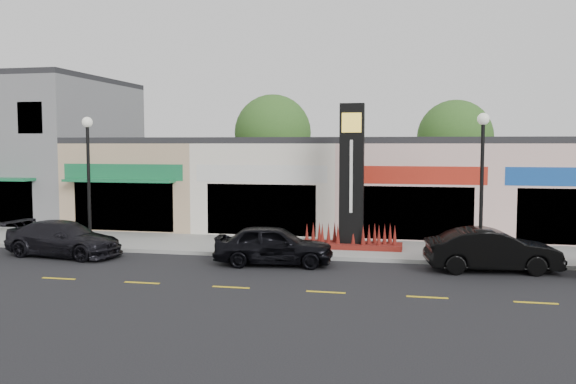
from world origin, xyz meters
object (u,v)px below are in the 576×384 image
at_px(car_black_conv, 492,250).
at_px(pylon_sign, 351,197).
at_px(lamp_east_near, 482,171).
at_px(lamp_west_near, 88,168).
at_px(car_black_sedan, 274,245).
at_px(car_dark_sedan, 64,239).

bearing_deg(car_black_conv, pylon_sign, 52.55).
distance_m(lamp_east_near, pylon_sign, 5.42).
distance_m(lamp_west_near, car_black_conv, 16.55).
xyz_separation_m(pylon_sign, car_black_sedan, (-2.51, -3.44, -1.53)).
xyz_separation_m(car_dark_sedan, car_black_conv, (16.40, 0.49, 0.05)).
bearing_deg(pylon_sign, car_black_conv, -29.57).
height_order(car_dark_sedan, car_black_conv, car_black_conv).
bearing_deg(pylon_sign, car_dark_sedan, -162.64).
bearing_deg(car_black_conv, lamp_west_near, 77.57).
distance_m(pylon_sign, car_black_conv, 6.25).
bearing_deg(pylon_sign, lamp_east_near, -18.75).
relative_size(lamp_west_near, car_black_conv, 1.19).
bearing_deg(pylon_sign, lamp_west_near, -171.23).
distance_m(pylon_sign, car_black_sedan, 4.53).
relative_size(car_dark_sedan, car_black_conv, 1.06).
relative_size(pylon_sign, car_black_sedan, 1.37).
relative_size(car_black_sedan, car_black_conv, 0.96).
bearing_deg(car_black_sedan, car_black_conv, -92.96).
bearing_deg(lamp_east_near, lamp_west_near, 180.00).
bearing_deg(pylon_sign, car_black_sedan, -126.07).
height_order(pylon_sign, car_black_conv, pylon_sign).
bearing_deg(car_dark_sedan, lamp_east_near, -76.42).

